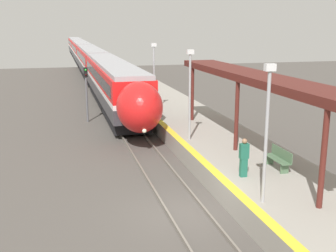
% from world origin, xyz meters
% --- Properties ---
extents(ground_plane, '(120.00, 120.00, 0.00)m').
position_xyz_m(ground_plane, '(0.00, 0.00, 0.00)').
color(ground_plane, '#4C4742').
extents(rail_left, '(0.08, 90.00, 0.15)m').
position_xyz_m(rail_left, '(-0.72, 0.00, 0.07)').
color(rail_left, slate).
rests_on(rail_left, ground_plane).
extents(rail_right, '(0.08, 90.00, 0.15)m').
position_xyz_m(rail_right, '(0.72, 0.00, 0.07)').
color(rail_right, slate).
rests_on(rail_right, ground_plane).
extents(train, '(2.77, 94.36, 4.01)m').
position_xyz_m(train, '(0.00, 54.65, 2.29)').
color(train, black).
rests_on(train, ground_plane).
extents(platform_right, '(4.86, 64.00, 0.94)m').
position_xyz_m(platform_right, '(3.99, 0.00, 0.46)').
color(platform_right, gray).
rests_on(platform_right, ground_plane).
extents(platform_bench, '(0.44, 1.70, 0.89)m').
position_xyz_m(platform_bench, '(4.55, 1.32, 1.40)').
color(platform_bench, '#4C6B4C').
rests_on(platform_bench, platform_right).
extents(person_waiting, '(0.36, 0.22, 1.60)m').
position_xyz_m(person_waiting, '(2.67, 0.79, 1.75)').
color(person_waiting, '#1E604C').
rests_on(person_waiting, platform_right).
extents(railway_signal, '(0.28, 0.28, 4.01)m').
position_xyz_m(railway_signal, '(-2.48, 16.72, 2.47)').
color(railway_signal, '#59595E').
rests_on(railway_signal, ground_plane).
extents(lamppost_near, '(0.36, 0.20, 4.80)m').
position_xyz_m(lamppost_near, '(2.26, -1.74, 3.71)').
color(lamppost_near, '#9E9EA3').
rests_on(lamppost_near, platform_right).
extents(lamppost_mid, '(0.36, 0.20, 4.80)m').
position_xyz_m(lamppost_mid, '(2.26, 6.81, 3.71)').
color(lamppost_mid, '#9E9EA3').
rests_on(lamppost_mid, platform_right).
extents(lamppost_far, '(0.36, 0.20, 4.80)m').
position_xyz_m(lamppost_far, '(2.26, 15.37, 3.71)').
color(lamppost_far, '#9E9EA3').
rests_on(lamppost_far, platform_right).
extents(station_canopy, '(2.02, 17.05, 3.76)m').
position_xyz_m(station_canopy, '(4.47, 4.39, 4.44)').
color(station_canopy, '#511E19').
rests_on(station_canopy, platform_right).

